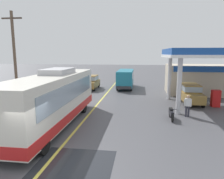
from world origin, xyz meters
The scene contains 12 objects.
ground centered at (0.00, 20.00, 0.00)m, with size 120.00×120.00×0.00m, color #4C4C51.
lane_divider_stripe centered at (0.00, 15.00, 0.00)m, with size 0.16×50.00×0.01m, color #D8CC4C.
wet_puddle_patch centered at (1.17, -0.24, 0.00)m, with size 3.34×3.86×0.01m, color #26282D.
coach_bus_main centered at (-1.67, 4.83, 1.72)m, with size 2.60×11.04×3.69m.
gas_station_roadside centered at (10.62, 15.67, 2.63)m, with size 9.10×11.95×5.10m.
car_at_pump centered at (8.71, 12.58, 1.01)m, with size 1.70×4.20×1.82m.
minibus_opposing_lane centered at (1.95, 20.57, 1.47)m, with size 2.04×6.13×2.44m.
motorcycle_parked_forecourt centered at (6.18, 7.18, 0.44)m, with size 0.55×1.80×0.92m.
pedestrian_near_pump centered at (7.47, 7.99, 0.93)m, with size 0.55×0.22×1.66m.
pedestrian_by_shop centered at (8.84, 15.06, 0.93)m, with size 0.55×0.22×1.66m.
car_trailing_behind_bus centered at (-2.55, 19.22, 1.01)m, with size 1.70×4.20×1.82m.
utility_pole_roadside centered at (-6.93, 9.28, 4.30)m, with size 1.80×0.24×8.23m.
Camera 1 is at (3.87, -7.79, 4.71)m, focal length 33.55 mm.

